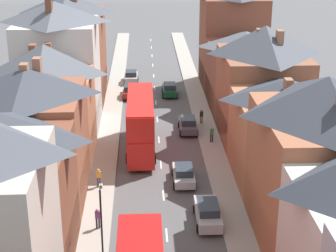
% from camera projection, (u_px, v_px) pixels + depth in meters
% --- Properties ---
extents(pavement_left, '(2.20, 104.00, 0.14)m').
position_uv_depth(pavement_left, '(109.00, 133.00, 58.22)').
color(pavement_left, '#A8A399').
rests_on(pavement_left, ground).
extents(pavement_right, '(2.20, 104.00, 0.14)m').
position_uv_depth(pavement_right, '(207.00, 131.00, 58.65)').
color(pavement_right, '#A8A399').
rests_on(pavement_right, ground).
extents(centre_line_dashes, '(0.14, 97.80, 0.01)m').
position_uv_depth(centre_line_dashes, '(159.00, 140.00, 56.59)').
color(centre_line_dashes, silver).
rests_on(centre_line_dashes, ground).
extents(terrace_row_left, '(8.00, 68.67, 13.73)m').
position_uv_depth(terrace_row_left, '(25.00, 140.00, 41.06)').
color(terrace_row_left, beige).
rests_on(terrace_row_left, ground).
extents(terrace_row_right, '(8.00, 72.86, 13.66)m').
position_uv_depth(terrace_row_right, '(301.00, 139.00, 41.75)').
color(terrace_row_right, brown).
rests_on(terrace_row_right, ground).
extents(double_decker_bus_mid_street, '(2.74, 10.80, 5.30)m').
position_uv_depth(double_decker_bus_mid_street, '(140.00, 123.00, 53.04)').
color(double_decker_bus_mid_street, red).
rests_on(double_decker_bus_mid_street, ground).
extents(car_near_blue, '(1.90, 4.50, 1.61)m').
position_uv_depth(car_near_blue, '(141.00, 105.00, 64.43)').
color(car_near_blue, '#236093').
rests_on(car_near_blue, ground).
extents(car_near_silver, '(1.90, 4.12, 1.57)m').
position_uv_depth(car_near_silver, '(184.00, 174.00, 47.29)').
color(car_near_silver, '#B7BABF').
rests_on(car_near_silver, ground).
extents(car_parked_right_a, '(1.90, 3.89, 1.58)m').
position_uv_depth(car_parked_right_a, '(130.00, 91.00, 69.56)').
color(car_parked_right_a, maroon).
rests_on(car_parked_right_a, ground).
extents(car_mid_black, '(1.90, 4.56, 1.67)m').
position_uv_depth(car_mid_black, '(208.00, 212.00, 41.10)').
color(car_mid_black, '#B7BABF').
rests_on(car_mid_black, ground).
extents(car_parked_left_b, '(1.90, 3.85, 1.70)m').
position_uv_depth(car_parked_left_b, '(131.00, 77.00, 75.36)').
color(car_parked_left_b, '#B7BABF').
rests_on(car_parked_left_b, ground).
extents(car_mid_white, '(1.90, 4.14, 1.62)m').
position_uv_depth(car_mid_white, '(188.00, 124.00, 58.41)').
color(car_mid_white, '#4C515B').
rests_on(car_mid_white, ground).
extents(car_far_grey, '(1.90, 3.85, 1.61)m').
position_uv_depth(car_far_grey, '(170.00, 89.00, 70.12)').
color(car_far_grey, '#144728').
rests_on(car_far_grey, ground).
extents(pedestrian_mid_left, '(0.36, 0.22, 1.61)m').
position_uv_depth(pedestrian_mid_left, '(98.00, 217.00, 40.08)').
color(pedestrian_mid_left, '#23232D').
rests_on(pedestrian_mid_left, pavement_left).
extents(pedestrian_mid_right, '(0.36, 0.22, 1.61)m').
position_uv_depth(pedestrian_mid_right, '(99.00, 177.00, 46.25)').
color(pedestrian_mid_right, '#3D4256').
rests_on(pedestrian_mid_right, pavement_left).
extents(pedestrian_far_left, '(0.36, 0.22, 1.61)m').
position_uv_depth(pedestrian_far_left, '(212.00, 134.00, 55.38)').
color(pedestrian_far_left, '#23232D').
rests_on(pedestrian_far_left, pavement_right).
extents(pedestrian_far_right, '(0.36, 0.22, 1.61)m').
position_uv_depth(pedestrian_far_right, '(201.00, 116.00, 60.26)').
color(pedestrian_far_right, brown).
rests_on(pedestrian_far_right, pavement_right).
extents(street_lamp, '(0.20, 1.12, 5.50)m').
position_uv_depth(street_lamp, '(102.00, 221.00, 35.25)').
color(street_lamp, black).
rests_on(street_lamp, ground).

